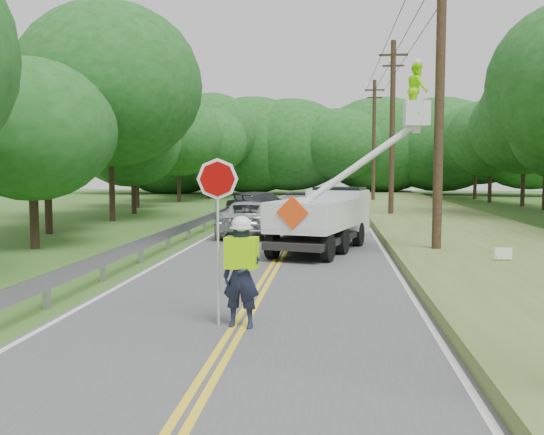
# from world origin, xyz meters

# --- Properties ---
(ground) EXTENTS (140.00, 140.00, 0.00)m
(ground) POSITION_xyz_m (0.00, 0.00, 0.00)
(ground) COLOR #3B5620
(ground) RESTS_ON ground
(road) EXTENTS (7.20, 96.00, 0.03)m
(road) POSITION_xyz_m (0.00, 14.00, 0.01)
(road) COLOR #4A4A4C
(road) RESTS_ON ground
(guardrail) EXTENTS (0.18, 48.00, 0.77)m
(guardrail) POSITION_xyz_m (-4.02, 14.91, 0.55)
(guardrail) COLOR #9B9CA3
(guardrail) RESTS_ON ground
(utility_poles) EXTENTS (1.60, 43.30, 10.00)m
(utility_poles) POSITION_xyz_m (5.00, 17.02, 5.27)
(utility_poles) COLOR black
(utility_poles) RESTS_ON ground
(tall_grass_verge) EXTENTS (7.00, 96.00, 0.30)m
(tall_grass_verge) POSITION_xyz_m (7.10, 14.00, 0.15)
(tall_grass_verge) COLOR #4C662D
(tall_grass_verge) RESTS_ON ground
(treeline_left) EXTENTS (10.57, 55.66, 11.70)m
(treeline_left) POSITION_xyz_m (-10.40, 28.77, 5.91)
(treeline_left) COLOR #332319
(treeline_left) RESTS_ON ground
(treeline_horizon) EXTENTS (55.88, 14.46, 11.51)m
(treeline_horizon) POSITION_xyz_m (-1.14, 56.52, 5.50)
(treeline_horizon) COLOR #174B14
(treeline_horizon) RESTS_ON ground
(flagger) EXTENTS (1.16, 0.52, 3.02)m
(flagger) POSITION_xyz_m (0.05, -0.01, 1.09)
(flagger) COLOR #191E33
(flagger) RESTS_ON road
(bucket_truck) EXTENTS (5.19, 6.46, 6.15)m
(bucket_truck) POSITION_xyz_m (1.78, 10.74, 1.44)
(bucket_truck) COLOR black
(bucket_truck) RESTS_ON road
(suv_silver) EXTENTS (2.83, 5.41, 1.45)m
(suv_silver) POSITION_xyz_m (-1.90, 14.70, 0.75)
(suv_silver) COLOR silver
(suv_silver) RESTS_ON road
(suv_darkgrey) EXTENTS (4.05, 5.72, 1.54)m
(suv_darkgrey) POSITION_xyz_m (-2.37, 23.21, 0.79)
(suv_darkgrey) COLOR #323338
(suv_darkgrey) RESTS_ON road
(stop_sign_permanent) EXTENTS (0.52, 0.10, 2.44)m
(stop_sign_permanent) POSITION_xyz_m (-4.43, 20.37, 1.61)
(stop_sign_permanent) COLOR #9B9CA3
(stop_sign_permanent) RESTS_ON ground
(yard_sign) EXTENTS (0.47, 0.04, 0.67)m
(yard_sign) POSITION_xyz_m (6.40, 6.54, 0.48)
(yard_sign) COLOR white
(yard_sign) RESTS_ON ground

